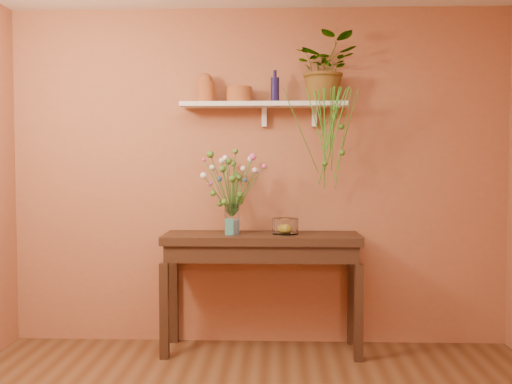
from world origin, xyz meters
The scene contains 13 objects.
room centered at (0.00, 0.00, 1.35)m, with size 4.04×4.04×2.70m.
sideboard centered at (0.04, 1.74, 0.78)m, with size 1.51×0.48×0.92m.
wall_shelf centered at (0.06, 1.87, 1.92)m, with size 1.30×0.24×0.19m.
terracotta_jug centered at (-0.41, 1.88, 2.05)m, with size 0.15×0.15×0.23m.
terracotta_pot centered at (-0.14, 1.89, 2.00)m, with size 0.20×0.20×0.12m, color #9B4C23.
blue_bottle centered at (0.14, 1.85, 2.04)m, with size 0.08×0.08×0.25m.
spider_plant centered at (0.53, 1.88, 2.20)m, with size 0.47×0.41×0.52m, color #3F711F.
plant_fronds centered at (0.57, 1.71, 1.69)m, with size 0.57×0.34×0.76m.
glass_vase centered at (-0.19, 1.74, 1.02)m, with size 0.11×0.11×0.24m.
bouquet centered at (-0.20, 1.74, 1.36)m, with size 0.53×0.54×0.52m.
glass_bowl centered at (0.22, 1.75, 0.97)m, with size 0.20×0.20×0.12m.
lemon centered at (0.22, 1.76, 0.96)m, with size 0.07×0.07×0.07m, color yellow.
carton centered at (-0.21, 1.67, 0.98)m, with size 0.06×0.05×0.13m, color teal.
Camera 1 is at (0.17, -2.92, 1.48)m, focal length 42.65 mm.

